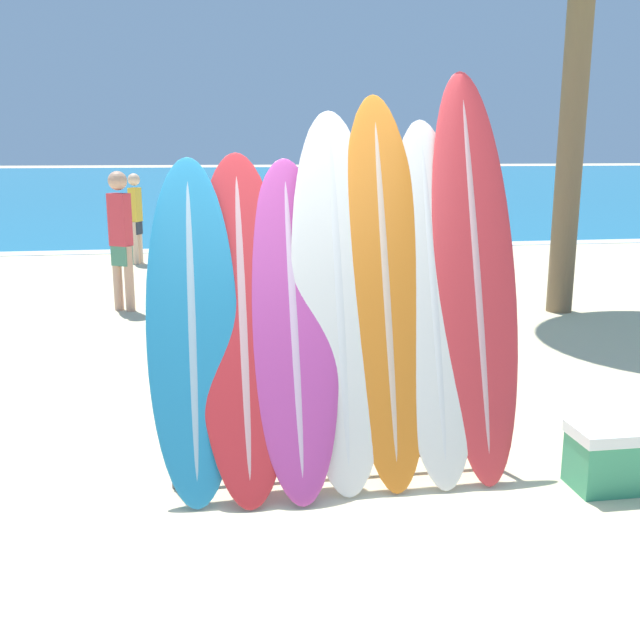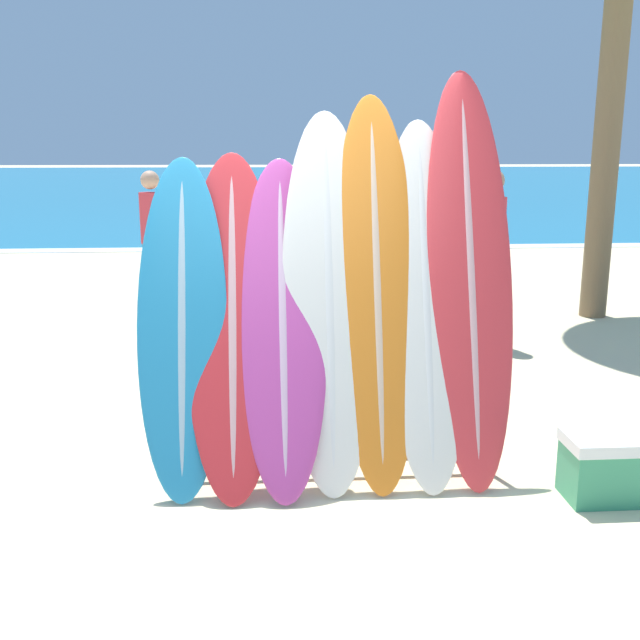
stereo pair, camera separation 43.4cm
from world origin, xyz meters
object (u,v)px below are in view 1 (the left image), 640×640
Objects in this scene: surfboard_slot_6 at (475,273)px; surfboard_rack at (340,410)px; person_far_left at (465,248)px; surfboard_slot_4 at (385,288)px; surfboard_slot_0 at (192,328)px; surfboard_slot_3 at (339,298)px; surfboard_slot_5 at (433,300)px; person_near_water at (121,236)px; person_mid_beach at (136,215)px; surfboard_slot_1 at (243,323)px; surfboard_slot_2 at (293,324)px; cooler_box at (611,457)px.

surfboard_rack is at bearing -172.12° from surfboard_slot_6.
surfboard_slot_4 is at bearing 116.28° from person_far_left.
surfboard_slot_6 is 1.39× the size of person_far_left.
surfboard_slot_0 is 0.88× the size of surfboard_slot_3.
surfboard_slot_5 is 1.27× the size of person_near_water.
surfboard_slot_6 is at bearing 1.40° from surfboard_slot_4.
person_near_water reaches higher than person_mid_beach.
surfboard_slot_1 reaches higher than surfboard_slot_2.
surfboard_rack is 1.05× the size of surfboard_slot_2.
surfboard_slot_5 is (0.60, 0.09, 0.66)m from surfboard_rack.
surfboard_slot_0 is at bearing -178.51° from surfboard_slot_5.
surfboard_slot_2 is at bearing -177.72° from surfboard_slot_5.
surfboard_slot_5 is at bearing -4.27° from surfboard_slot_4.
surfboard_slot_4 is 0.31m from surfboard_slot_5.
surfboard_slot_0 is 0.79× the size of surfboard_slot_6.
surfboard_slot_2 is 0.89m from surfboard_slot_5.
surfboard_slot_1 is at bearing 167.77° from cooler_box.
surfboard_slot_0 is 9.21m from person_mid_beach.
surfboard_rack is 1.32× the size of person_mid_beach.
cooler_box is at bearing -14.17° from surfboard_rack.
surfboard_slot_5 reaches higher than person_mid_beach.
surfboard_slot_1 is 1.11× the size of person_far_left.
surfboard_slot_1 is at bearing 136.64° from person_near_water.
surfboard_slot_5 is at bearing -0.89° from surfboard_slot_3.
person_near_water is at bearing 25.34° from person_far_left.
surfboard_slot_1 reaches higher than person_mid_beach.
cooler_box is (-0.33, -3.62, -0.79)m from person_far_left.
surfboard_rack is 1.15× the size of person_far_left.
person_mid_beach is (-2.84, 9.07, -0.40)m from surfboard_slot_6.
cooler_box is at bearing -10.28° from surfboard_slot_0.
surfboard_slot_3 reaches higher than surfboard_rack.
surfboard_slot_2 is 2.10m from cooler_box.
surfboard_slot_0 is 0.99× the size of surfboard_slot_1.
surfboard_slot_3 is at bearing 142.71° from person_near_water.
surfboard_slot_3 is at bearing 179.11° from surfboard_slot_5.
surfboard_slot_3 reaches higher than person_far_left.
person_near_water is (-1.82, 5.26, 0.51)m from surfboard_rack.
surfboard_slot_1 is at bearing -179.24° from surfboard_slot_5.
surfboard_slot_5 is at bearing 8.04° from surfboard_rack.
surfboard_slot_4 is 4.86× the size of cooler_box.
cooler_box is at bearing -21.44° from surfboard_slot_4.
surfboard_slot_3 is at bearing 8.80° from surfboard_slot_2.
surfboard_slot_6 is (1.16, 0.07, 0.27)m from surfboard_slot_2.
surfboard_rack is at bearing -171.96° from surfboard_slot_5.
surfboard_rack is 1.04m from surfboard_slot_0.
surfboard_slot_0 is 0.90× the size of surfboard_slot_5.
surfboard_slot_0 is at bearing -177.04° from surfboard_slot_4.
surfboard_slot_4 is 0.94× the size of surfboard_slot_6.
cooler_box is at bearing -12.23° from surfboard_slot_1.
surfboard_slot_6 is at bearing 7.88° from surfboard_rack.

